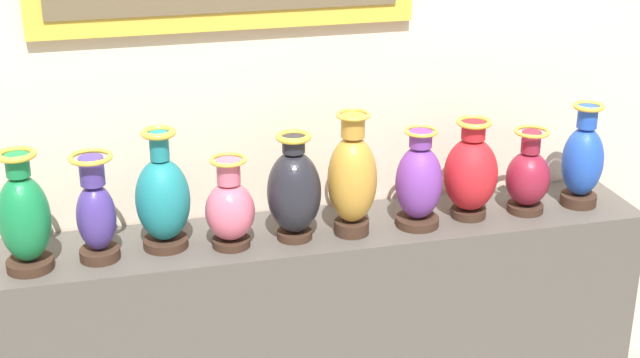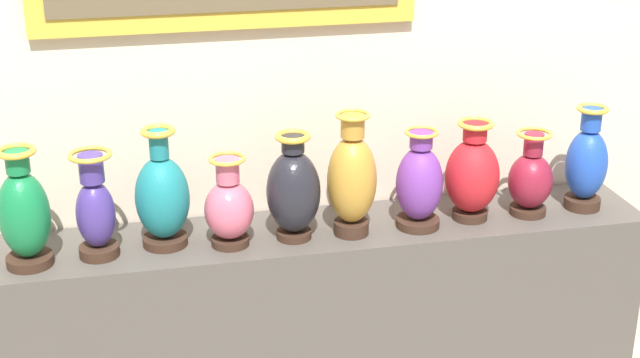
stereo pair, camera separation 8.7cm
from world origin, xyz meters
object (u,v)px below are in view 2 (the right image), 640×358
vase_onyx (293,190)px  vase_burgundy (530,179)px  vase_indigo (95,210)px  vase_teal (162,197)px  vase_crimson (472,175)px  vase_emerald (24,214)px  vase_rose (229,208)px  vase_ochre (352,179)px  vase_violet (419,184)px  vase_sapphire (586,164)px

vase_onyx → vase_burgundy: 0.84m
vase_indigo → vase_onyx: 0.63m
vase_onyx → vase_teal: bearing=174.5°
vase_crimson → vase_burgundy: (0.21, -0.01, -0.03)m
vase_onyx → vase_burgundy: bearing=0.9°
vase_emerald → vase_rose: vase_emerald is taller
vase_ochre → vase_violet: bearing=1.2°
vase_sapphire → vase_indigo: bearing=-179.4°
vase_indigo → vase_rose: vase_indigo is taller
vase_teal → vase_indigo: bearing=-170.1°
vase_ochre → vase_sapphire: bearing=2.1°
vase_emerald → vase_teal: (0.42, 0.05, -0.00)m
vase_indigo → vase_teal: vase_teal is taller
vase_onyx → vase_crimson: bearing=1.9°
vase_ochre → vase_sapphire: (0.85, 0.03, -0.03)m
vase_teal → vase_sapphire: bearing=-0.7°
vase_indigo → vase_sapphire: 1.67m
vase_teal → vase_onyx: size_ratio=1.10×
vase_ochre → vase_burgundy: size_ratio=1.39×
vase_rose → vase_emerald: bearing=-179.3°
vase_emerald → vase_rose: 0.63m
vase_ochre → vase_emerald: bearing=-179.8°
vase_emerald → vase_sapphire: size_ratio=1.03×
vase_teal → vase_burgundy: bearing=-1.2°
vase_onyx → vase_rose: bearing=-178.4°
vase_emerald → vase_burgundy: vase_emerald is taller
vase_violet → vase_crimson: 0.20m
vase_violet → vase_sapphire: 0.62m
vase_rose → vase_violet: 0.64m
vase_burgundy → vase_violet: bearing=-177.6°
vase_burgundy → vase_teal: bearing=178.8°
vase_emerald → vase_crimson: (1.46, 0.03, -0.01)m
vase_indigo → vase_sapphire: bearing=0.6°
vase_rose → vase_onyx: 0.22m
vase_rose → vase_crimson: size_ratio=0.86×
vase_burgundy → vase_sapphire: size_ratio=0.80×
vase_emerald → vase_teal: size_ratio=0.96×
vase_violet → vase_ochre: bearing=-178.8°
vase_emerald → vase_teal: vase_teal is taller
vase_crimson → vase_sapphire: (0.42, 0.00, 0.00)m
vase_ochre → vase_burgundy: bearing=2.0°
vase_teal → vase_sapphire: vase_teal is taller
vase_onyx → vase_violet: vase_onyx is taller
vase_ochre → vase_sapphire: vase_ochre is taller
vase_crimson → vase_onyx: bearing=-178.1°
vase_indigo → vase_ochre: bearing=-0.9°
vase_crimson → vase_rose: bearing=-178.2°
vase_rose → vase_indigo: bearing=178.6°
vase_teal → vase_crimson: vase_teal is taller
vase_onyx → vase_emerald: bearing=-179.1°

